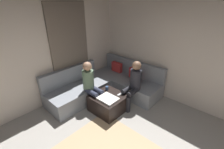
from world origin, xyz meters
name	(u,v)px	position (x,y,z in m)	size (l,w,h in m)	color
wall_back	(204,57)	(0.00, 2.94, 1.35)	(6.00, 0.12, 2.70)	beige
wall_left	(16,60)	(-2.94, 0.00, 1.35)	(0.12, 6.00, 2.70)	beige
curtain_panel	(71,52)	(-2.84, 1.30, 1.25)	(0.06, 1.10, 2.50)	#726659
sectional_couch	(106,85)	(-2.08, 1.88, 0.28)	(2.10, 2.55, 0.87)	gray
ottoman	(108,103)	(-1.50, 1.35, 0.21)	(0.76, 0.76, 0.42)	black
folded_blanket	(108,99)	(-1.40, 1.23, 0.44)	(0.44, 0.36, 0.04)	white
coffee_mug	(107,88)	(-1.72, 1.53, 0.47)	(0.08, 0.08, 0.10)	#334C72
game_remote	(120,94)	(-1.32, 1.57, 0.43)	(0.05, 0.15, 0.02)	white
person_on_couch_back	(133,83)	(-1.19, 1.93, 0.66)	(0.30, 0.60, 1.20)	black
person_on_couch_side	(91,84)	(-1.93, 1.19, 0.66)	(0.60, 0.30, 1.20)	#2D3347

